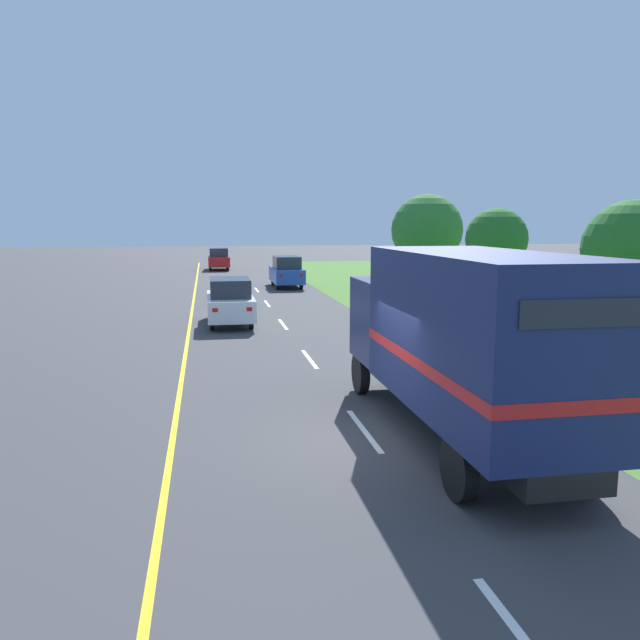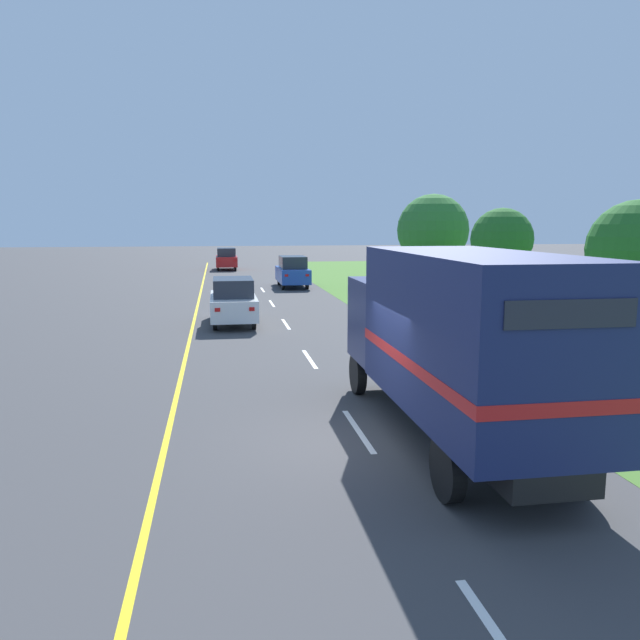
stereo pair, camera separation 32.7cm
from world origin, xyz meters
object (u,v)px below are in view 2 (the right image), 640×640
Objects in this scene: lead_car_red_ahead at (226,259)px; roadside_tree_mid at (502,240)px; horse_trailer_truck at (456,337)px; lead_car_blue_ahead at (293,272)px; roadside_tree_near at (638,250)px; lead_car_white at (233,301)px; highway_sign at (526,308)px; roadside_tree_far at (433,230)px.

lead_car_red_ahead is 29.59m from roadside_tree_mid.
horse_trailer_truck is 1.78× the size of lead_car_blue_ahead.
roadside_tree_near is (10.57, -18.48, 2.09)m from lead_car_blue_ahead.
lead_car_white is 29.81m from lead_car_red_ahead.
lead_car_blue_ahead reaches higher than lead_car_white.
highway_sign is (4.30, 5.63, -0.32)m from horse_trailer_truck.
lead_car_red_ahead is at bearing 113.02° from roadside_tree_near.
lead_car_blue_ahead is at bearing 99.60° from highway_sign.
roadside_tree_near reaches higher than highway_sign.
lead_car_blue_ahead is 16.11m from lead_car_red_ahead.
horse_trailer_truck is 28.66m from lead_car_blue_ahead.
lead_car_blue_ahead is 9.20m from roadside_tree_far.
lead_car_white is 0.97× the size of lead_car_blue_ahead.
lead_car_red_ahead is at bearing 115.56° from roadside_tree_mid.
roadside_tree_near is (6.67, 4.53, 1.42)m from highway_sign.
lead_car_red_ahead is 0.87× the size of roadside_tree_mid.
roadside_tree_near is at bearing -78.80° from roadside_tree_far.
lead_car_white is at bearing -166.09° from roadside_tree_mid.
roadside_tree_mid is at bearing 103.22° from roadside_tree_near.
roadside_tree_near is 1.03× the size of roadside_tree_mid.
roadside_tree_far reaches higher than highway_sign.
roadside_tree_near is (14.49, -34.11, 2.13)m from lead_car_red_ahead.
horse_trailer_truck is at bearing -75.71° from lead_car_white.
roadside_tree_mid is at bearing 62.43° from horse_trailer_truck.
lead_car_red_ahead is 23.18m from roadside_tree_far.
lead_car_red_ahead is (-3.51, 44.27, -1.03)m from horse_trailer_truck.
highway_sign is at bearing -145.81° from roadside_tree_near.
roadside_tree_far reaches higher than roadside_tree_mid.
roadside_tree_near is at bearing 42.80° from horse_trailer_truck.
roadside_tree_near is (14.66, -4.30, 2.14)m from lead_car_white.
lead_car_red_ahead is 39.43m from highway_sign.
lead_car_white is 0.76× the size of roadside_tree_far.
roadside_tree_far is at bearing -59.55° from lead_car_red_ahead.
lead_car_blue_ahead is at bearing -75.90° from lead_car_red_ahead.
roadside_tree_mid is at bearing -64.44° from lead_car_red_ahead.
highway_sign is 8.19m from roadside_tree_near.
lead_car_blue_ahead is 23.35m from highway_sign.
lead_car_blue_ahead is (0.41, 28.64, -1.00)m from horse_trailer_truck.
lead_car_blue_ahead is (4.10, 14.18, 0.04)m from lead_car_white.
horse_trailer_truck is 1.93× the size of lead_car_red_ahead.
roadside_tree_near reaches higher than lead_car_red_ahead.
highway_sign reaches higher than lead_car_blue_ahead.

